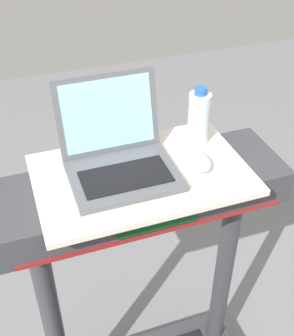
% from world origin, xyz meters
% --- Properties ---
extents(desk_board, '(0.63, 0.40, 0.02)m').
position_xyz_m(desk_board, '(0.00, 0.70, 1.15)').
color(desk_board, beige).
rests_on(desk_board, treadmill_base).
extents(laptop, '(0.31, 0.30, 0.25)m').
position_xyz_m(laptop, '(-0.06, 0.74, 1.21)').
color(laptop, '#515459').
rests_on(laptop, desk_board).
extents(computer_mouse, '(0.07, 0.11, 0.03)m').
position_xyz_m(computer_mouse, '(0.18, 0.67, 1.17)').
color(computer_mouse, '#B2B2B7').
rests_on(computer_mouse, desk_board).
extents(water_bottle, '(0.07, 0.07, 0.19)m').
position_xyz_m(water_bottle, '(0.23, 0.80, 1.24)').
color(water_bottle, silver).
rests_on(water_bottle, desk_board).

